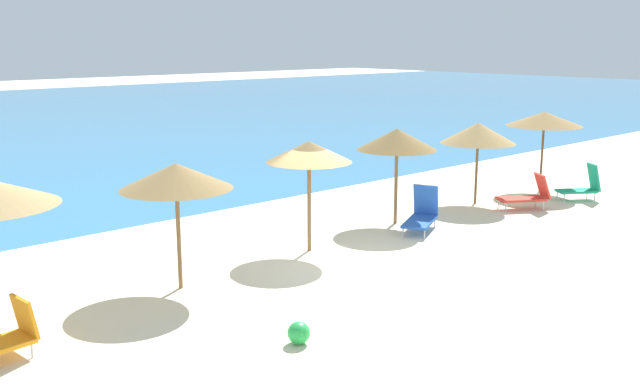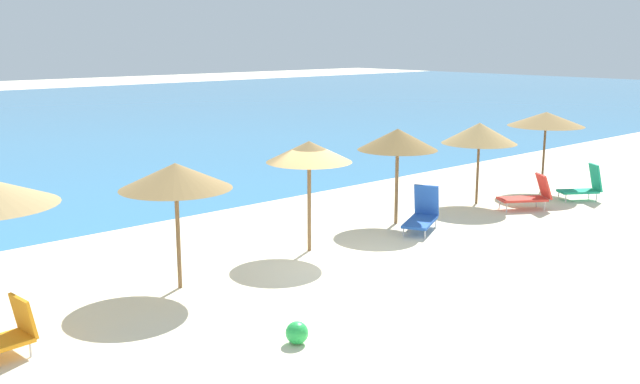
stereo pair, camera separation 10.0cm
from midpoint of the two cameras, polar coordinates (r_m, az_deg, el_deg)
ground_plane at (r=16.69m, az=1.22°, el=-5.56°), size 160.00×160.00×0.00m
beach_umbrella_2 at (r=14.66m, az=-11.23°, el=1.23°), size 2.28×2.28×2.63m
beach_umbrella_3 at (r=17.00m, az=-0.70°, el=3.20°), size 2.06×2.06×2.70m
beach_umbrella_4 at (r=19.72m, az=6.34°, el=4.17°), size 2.20×2.20×2.67m
beach_umbrella_5 at (r=22.61m, az=12.69°, el=4.58°), size 2.31×2.31×2.55m
beach_umbrella_6 at (r=25.15m, az=17.65°, el=5.55°), size 2.51×2.51×2.68m
lounge_chair_0 at (r=19.52m, az=8.28°, el=-1.78°), size 1.71×1.31×1.16m
lounge_chair_1 at (r=22.51m, az=16.41°, el=-0.24°), size 1.63×1.37×1.08m
lounge_chair_2 at (r=24.35m, az=20.41°, el=0.44°), size 1.40×1.20×1.18m
lounge_chair_3 at (r=12.77m, az=-23.89°, el=-10.48°), size 1.36×0.77×0.96m
beach_ball at (r=12.34m, az=-1.61°, el=-11.14°), size 0.39×0.39×0.39m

